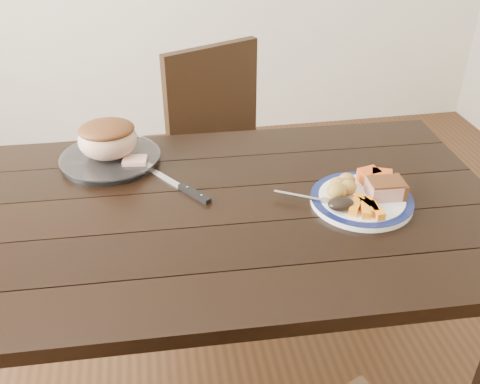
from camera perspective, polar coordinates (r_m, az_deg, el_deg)
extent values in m
cube|color=black|center=(1.46, -3.23, -2.19)|extent=(1.63, 0.96, 0.04)
cube|color=black|center=(2.08, -24.18, -6.31)|extent=(0.07, 0.07, 0.71)
cube|color=black|center=(2.14, 15.77, -3.26)|extent=(0.07, 0.07, 0.71)
cube|color=black|center=(2.18, -0.08, 1.85)|extent=(0.55, 0.55, 0.04)
cube|color=black|center=(2.22, -3.01, 9.62)|extent=(0.40, 0.21, 0.46)
cube|color=black|center=(2.51, 1.04, 0.15)|extent=(0.04, 0.04, 0.43)
cube|color=black|center=(2.28, 6.23, -3.87)|extent=(0.04, 0.04, 0.43)
cube|color=black|center=(2.36, -6.15, -2.47)|extent=(0.04, 0.04, 0.43)
cube|color=black|center=(2.11, -1.41, -7.13)|extent=(0.04, 0.04, 0.43)
cylinder|color=white|center=(1.50, 12.82, -0.88)|extent=(0.28, 0.28, 0.02)
torus|color=#0D1645|center=(1.49, 12.85, -0.61)|extent=(0.28, 0.28, 0.02)
cylinder|color=white|center=(1.70, -13.62, 3.41)|extent=(0.30, 0.30, 0.02)
cube|color=tan|center=(1.50, 15.23, 0.30)|extent=(0.10, 0.08, 0.04)
ellipsoid|color=gold|center=(1.48, 11.40, 0.50)|extent=(0.05, 0.05, 0.04)
ellipsoid|color=gold|center=(1.46, 10.28, 0.11)|extent=(0.05, 0.05, 0.05)
ellipsoid|color=gold|center=(1.51, 11.30, 1.23)|extent=(0.05, 0.04, 0.04)
ellipsoid|color=gold|center=(1.49, 10.45, 0.73)|extent=(0.05, 0.04, 0.04)
cube|color=orange|center=(1.45, 13.12, -1.06)|extent=(0.04, 0.07, 0.02)
cube|color=orange|center=(1.42, 13.18, -1.78)|extent=(0.04, 0.07, 0.02)
cube|color=orange|center=(1.43, 12.19, -1.52)|extent=(0.05, 0.07, 0.02)
cube|color=orange|center=(1.44, 13.79, -1.47)|extent=(0.03, 0.07, 0.02)
cube|color=orange|center=(1.42, 14.29, -1.90)|extent=(0.03, 0.07, 0.02)
cube|color=#F9541B|center=(1.55, 13.60, 1.70)|extent=(0.06, 0.06, 0.04)
cube|color=#F9541B|center=(1.55, 14.86, 1.50)|extent=(0.07, 0.06, 0.04)
ellipsoid|color=black|center=(1.42, 10.72, -1.24)|extent=(0.07, 0.05, 0.03)
cube|color=silver|center=(1.46, 6.30, -0.47)|extent=(0.13, 0.08, 0.00)
cube|color=silver|center=(1.45, 9.55, -1.05)|extent=(0.05, 0.04, 0.00)
ellipsoid|color=tan|center=(1.67, -13.91, 5.39)|extent=(0.18, 0.15, 0.12)
cube|color=tan|center=(1.64, -11.15, 3.26)|extent=(0.08, 0.06, 0.02)
cube|color=silver|center=(1.61, -8.63, 1.85)|extent=(0.13, 0.18, 0.00)
cube|color=black|center=(1.49, -4.89, -0.15)|extent=(0.09, 0.11, 0.01)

